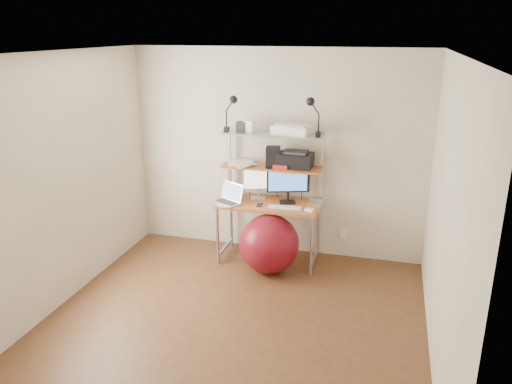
% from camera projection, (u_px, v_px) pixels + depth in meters
% --- Properties ---
extents(room, '(3.60, 3.60, 3.60)m').
position_uv_depth(room, '(230.00, 200.00, 4.40)').
color(room, brown).
rests_on(room, ground).
extents(computer_desk, '(1.20, 0.60, 1.57)m').
position_uv_depth(computer_desk, '(271.00, 184.00, 5.87)').
color(computer_desk, '#BC6C24').
rests_on(computer_desk, ground).
extents(desktop, '(1.20, 0.60, 0.00)m').
position_uv_depth(desktop, '(269.00, 203.00, 5.88)').
color(desktop, '#BC6C24').
rests_on(desktop, computer_desk).
extents(mid_shelf, '(1.18, 0.34, 0.00)m').
position_uv_depth(mid_shelf, '(272.00, 166.00, 5.87)').
color(mid_shelf, '#BC6C24').
rests_on(mid_shelf, computer_desk).
extents(top_shelf, '(1.18, 0.34, 0.00)m').
position_uv_depth(top_shelf, '(272.00, 133.00, 5.74)').
color(top_shelf, '#AAAAAF').
rests_on(top_shelf, computer_desk).
extents(floor, '(3.60, 3.60, 0.00)m').
position_uv_depth(floor, '(233.00, 323.00, 4.79)').
color(floor, brown).
rests_on(floor, ground).
extents(wall_outlet, '(0.08, 0.01, 0.12)m').
position_uv_depth(wall_outlet, '(343.00, 234.00, 6.12)').
color(wall_outlet, white).
rests_on(wall_outlet, room).
extents(monitor_silver, '(0.36, 0.19, 0.42)m').
position_uv_depth(monitor_silver, '(258.00, 181.00, 5.97)').
color(monitor_silver, silver).
rests_on(monitor_silver, desktop).
extents(monitor_black, '(0.49, 0.21, 0.50)m').
position_uv_depth(monitor_black, '(288.00, 182.00, 5.82)').
color(monitor_black, black).
rests_on(monitor_black, desktop).
extents(laptop, '(0.42, 0.39, 0.29)m').
position_uv_depth(laptop, '(229.00, 198.00, 5.88)').
color(laptop, silver).
rests_on(laptop, desktop).
extents(keyboard, '(0.38, 0.12, 0.01)m').
position_uv_depth(keyboard, '(285.00, 207.00, 5.70)').
color(keyboard, white).
rests_on(keyboard, desktop).
extents(mouse, '(0.11, 0.09, 0.03)m').
position_uv_depth(mouse, '(310.00, 210.00, 5.60)').
color(mouse, white).
rests_on(mouse, desktop).
extents(mac_mini, '(0.19, 0.19, 0.03)m').
position_uv_depth(mac_mini, '(316.00, 202.00, 5.83)').
color(mac_mini, silver).
rests_on(mac_mini, desktop).
extents(phone, '(0.07, 0.12, 0.01)m').
position_uv_depth(phone, '(260.00, 205.00, 5.79)').
color(phone, black).
rests_on(phone, desktop).
extents(printer, '(0.41, 0.29, 0.19)m').
position_uv_depth(printer, '(295.00, 159.00, 5.81)').
color(printer, black).
rests_on(printer, mid_shelf).
extents(nas_cube, '(0.19, 0.19, 0.24)m').
position_uv_depth(nas_cube, '(273.00, 157.00, 5.81)').
color(nas_cube, black).
rests_on(nas_cube, mid_shelf).
extents(red_box, '(0.18, 0.13, 0.05)m').
position_uv_depth(red_box, '(280.00, 166.00, 5.77)').
color(red_box, red).
rests_on(red_box, mid_shelf).
extents(scanner, '(0.48, 0.36, 0.11)m').
position_uv_depth(scanner, '(293.00, 129.00, 5.68)').
color(scanner, white).
rests_on(scanner, top_shelf).
extents(box_white, '(0.13, 0.11, 0.13)m').
position_uv_depth(box_white, '(249.00, 126.00, 5.79)').
color(box_white, white).
rests_on(box_white, top_shelf).
extents(box_grey, '(0.12, 0.12, 0.11)m').
position_uv_depth(box_grey, '(241.00, 126.00, 5.82)').
color(box_grey, '#2E2D30').
rests_on(box_grey, top_shelf).
extents(clip_lamp_left, '(0.17, 0.09, 0.42)m').
position_uv_depth(clip_lamp_left, '(232.00, 105.00, 5.71)').
color(clip_lamp_left, black).
rests_on(clip_lamp_left, top_shelf).
extents(clip_lamp_right, '(0.17, 0.10, 0.43)m').
position_uv_depth(clip_lamp_right, '(312.00, 108.00, 5.46)').
color(clip_lamp_right, black).
rests_on(clip_lamp_right, top_shelf).
extents(exercise_ball, '(0.69, 0.69, 0.69)m').
position_uv_depth(exercise_ball, '(269.00, 244.00, 5.71)').
color(exercise_ball, maroon).
rests_on(exercise_ball, floor).
extents(paper_stack, '(0.43, 0.42, 0.03)m').
position_uv_depth(paper_stack, '(241.00, 163.00, 5.95)').
color(paper_stack, white).
rests_on(paper_stack, mid_shelf).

